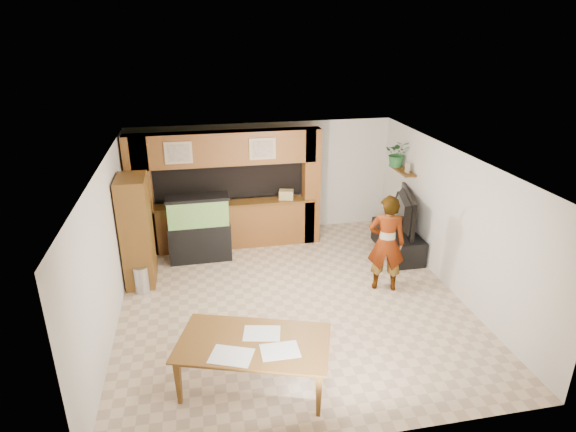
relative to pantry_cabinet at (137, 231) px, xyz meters
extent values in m
plane|color=tan|center=(2.70, -1.22, -1.05)|extent=(6.50, 6.50, 0.00)
plane|color=white|center=(2.70, -1.22, 1.55)|extent=(6.50, 6.50, 0.00)
plane|color=beige|center=(2.70, 2.03, 0.25)|extent=(6.00, 0.00, 6.00)
plane|color=beige|center=(-0.30, -1.22, 0.25)|extent=(0.00, 6.50, 6.50)
plane|color=beige|center=(5.70, -1.22, 0.25)|extent=(0.00, 6.50, 6.50)
cube|color=brown|center=(1.80, 1.23, -0.55)|extent=(3.80, 0.35, 1.00)
cube|color=brown|center=(1.80, 1.23, -0.03)|extent=(3.80, 0.43, 0.04)
cube|color=brown|center=(1.80, 1.23, 1.20)|extent=(3.80, 0.35, 0.70)
cube|color=brown|center=(0.00, 1.23, 0.25)|extent=(0.50, 0.35, 2.60)
cube|color=brown|center=(3.65, 1.23, 0.25)|extent=(0.35, 0.35, 2.60)
cube|color=black|center=(1.80, 1.78, 0.40)|extent=(4.20, 0.45, 0.85)
cube|color=tan|center=(0.85, 1.03, 1.20)|extent=(0.55, 0.03, 0.45)
cube|color=tan|center=(0.85, 1.01, 1.20)|extent=(0.43, 0.01, 0.35)
cube|color=tan|center=(2.55, 1.03, 1.20)|extent=(0.55, 0.03, 0.45)
cube|color=tan|center=(2.55, 1.01, 1.20)|extent=(0.43, 0.01, 0.35)
cylinder|color=black|center=(-0.27, -0.22, 0.85)|extent=(0.04, 0.25, 0.25)
cylinder|color=white|center=(-0.24, -0.22, 0.85)|extent=(0.01, 0.21, 0.21)
cube|color=brown|center=(5.55, 0.73, 0.65)|extent=(0.25, 0.90, 0.04)
cube|color=brown|center=(0.00, 0.00, 0.00)|extent=(0.53, 0.86, 2.10)
cylinder|color=#B2B2B7|center=(0.04, -0.42, -0.79)|extent=(0.28, 0.28, 0.52)
cube|color=black|center=(1.15, 0.73, -0.65)|extent=(1.27, 0.48, 0.80)
cube|color=#2D703A|center=(1.15, 0.73, 0.02)|extent=(1.22, 0.45, 0.55)
cube|color=black|center=(1.15, 0.73, 0.33)|extent=(1.27, 0.48, 0.06)
cube|color=black|center=(5.35, 0.22, -0.78)|extent=(0.59, 1.62, 0.54)
imported|color=black|center=(5.35, 0.22, -0.09)|extent=(0.56, 1.47, 0.84)
cube|color=tan|center=(5.55, 0.49, 0.77)|extent=(0.05, 0.15, 0.20)
imported|color=#26612F|center=(5.52, 0.97, 0.97)|extent=(0.67, 0.64, 0.59)
imported|color=#8B6B4C|center=(4.49, -1.16, -0.12)|extent=(0.78, 0.64, 1.85)
cylinder|color=black|center=(4.54, -1.32, 0.85)|extent=(0.04, 0.11, 0.17)
imported|color=brown|center=(1.75, -3.34, -0.70)|extent=(2.27, 1.70, 0.71)
cube|color=silver|center=(2.07, -3.56, -0.34)|extent=(0.50, 0.36, 0.01)
cube|color=silver|center=(1.44, -3.54, -0.34)|extent=(0.64, 0.56, 0.01)
cube|color=silver|center=(1.90, -3.14, -0.34)|extent=(0.56, 0.46, 0.01)
cube|color=#A08B56|center=(3.09, 1.23, 0.09)|extent=(0.35, 0.28, 0.21)
camera|label=1|loc=(1.18, -8.61, 3.61)|focal=30.00mm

